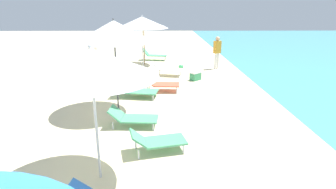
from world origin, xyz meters
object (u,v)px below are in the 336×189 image
(lounger_third_shoreside, at_px, (157,140))
(person_walking_near, at_px, (95,43))
(person_walking_mid, at_px, (217,49))
(umbrella_farthest, at_px, (144,22))
(lounger_farthest_shoreside, at_px, (154,55))
(lounger_fifth_inland, at_px, (162,83))
(beach_ball, at_px, (181,67))
(cooler_box, at_px, (195,76))
(lounger_fourth_shoreside, at_px, (135,90))
(umbrella_fourth, at_px, (114,31))
(lounger_fourth_inland, at_px, (133,117))
(umbrella_fifth, at_px, (142,22))
(lounger_fifth_shoreside, at_px, (168,69))
(umbrella_third, at_px, (91,63))

(lounger_third_shoreside, bearing_deg, person_walking_near, 96.51)
(person_walking_near, distance_m, person_walking_mid, 7.38)
(umbrella_farthest, bearing_deg, lounger_farthest_shoreside, 68.72)
(lounger_fifth_inland, xyz_separation_m, beach_ball, (1.00, 3.80, -0.19))
(lounger_farthest_shoreside, relative_size, cooler_box, 2.75)
(lounger_fourth_shoreside, height_order, cooler_box, lounger_fourth_shoreside)
(umbrella_fourth, relative_size, umbrella_farthest, 1.10)
(lounger_fourth_inland, height_order, umbrella_fifth, umbrella_fifth)
(umbrella_fifth, relative_size, lounger_fifth_inland, 2.17)
(person_walking_mid, bearing_deg, umbrella_fifth, -85.51)
(lounger_third_shoreside, relative_size, lounger_fourth_inland, 0.99)
(lounger_third_shoreside, xyz_separation_m, cooler_box, (1.59, 6.30, -0.08))
(umbrella_fourth, xyz_separation_m, umbrella_farthest, (0.40, 7.12, -0.15))
(lounger_fifth_inland, relative_size, cooler_box, 2.31)
(lounger_fourth_shoreside, xyz_separation_m, lounger_fifth_shoreside, (1.25, 3.20, 0.06))
(lounger_third_shoreside, bearing_deg, lounger_fifth_inland, 76.08)
(umbrella_fourth, bearing_deg, lounger_farthest_shoreside, 83.91)
(umbrella_third, bearing_deg, lounger_fourth_inland, 80.85)
(umbrella_fourth, distance_m, umbrella_fifth, 3.29)
(cooler_box, bearing_deg, lounger_fourth_inland, -115.19)
(lounger_fifth_shoreside, xyz_separation_m, beach_ball, (0.70, 1.30, -0.19))
(umbrella_fourth, bearing_deg, umbrella_third, -86.74)
(umbrella_fifth, xyz_separation_m, beach_ball, (1.78, 2.53, -2.40))
(umbrella_fifth, distance_m, beach_ball, 3.91)
(lounger_fifth_shoreside, relative_size, person_walking_near, 0.82)
(lounger_fourth_inland, bearing_deg, umbrella_fifth, 94.06)
(umbrella_third, bearing_deg, lounger_farthest_shoreside, 86.74)
(person_walking_near, bearing_deg, lounger_third_shoreside, 81.62)
(lounger_fourth_shoreside, xyz_separation_m, lounger_fourth_inland, (0.16, -2.53, -0.01))
(umbrella_third, bearing_deg, cooler_box, 69.76)
(lounger_fifth_shoreside, bearing_deg, umbrella_third, -88.54)
(umbrella_fifth, distance_m, person_walking_mid, 4.78)
(beach_ball, bearing_deg, lounger_fourth_shoreside, -113.38)
(lounger_fifth_shoreside, bearing_deg, umbrella_fifth, -119.56)
(lounger_fourth_inland, height_order, beach_ball, lounger_fourth_inland)
(lounger_fifth_inland, bearing_deg, person_walking_mid, 57.00)
(umbrella_third, relative_size, person_walking_near, 1.49)
(lounger_fifth_inland, xyz_separation_m, cooler_box, (1.51, 1.65, -0.13))
(person_walking_mid, bearing_deg, lounger_fifth_inland, -67.83)
(person_walking_near, height_order, cooler_box, person_walking_near)
(lounger_fifth_inland, bearing_deg, person_walking_near, 124.66)
(person_walking_mid, bearing_deg, person_walking_near, -142.39)
(umbrella_fifth, distance_m, cooler_box, 3.30)
(lounger_fifth_shoreside, bearing_deg, cooler_box, -23.28)
(cooler_box, bearing_deg, umbrella_third, -110.24)
(lounger_fifth_shoreside, xyz_separation_m, umbrella_farthest, (-1.28, 2.65, 1.99))
(umbrella_third, bearing_deg, umbrella_fifth, 86.75)
(person_walking_near, relative_size, beach_ball, 6.48)
(lounger_farthest_shoreside, bearing_deg, lounger_fourth_inland, -83.42)
(lounger_fourth_inland, bearing_deg, lounger_farthest_shoreside, 92.35)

